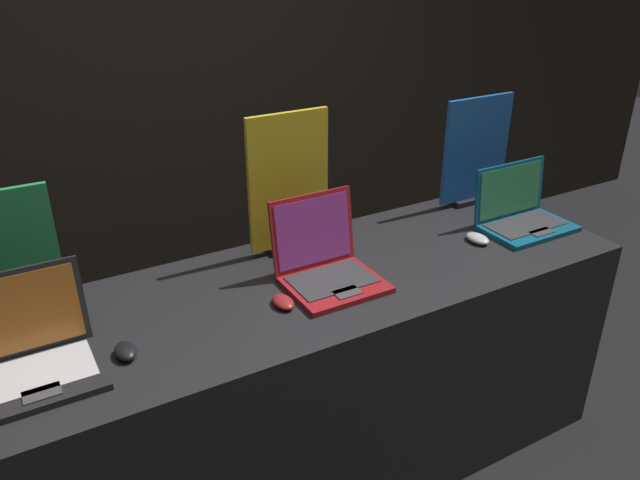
{
  "coord_description": "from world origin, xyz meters",
  "views": [
    {
      "loc": [
        -0.95,
        -1.3,
        1.98
      ],
      "look_at": [
        0.01,
        0.37,
        1.03
      ],
      "focal_mm": 35.0,
      "sensor_mm": 36.0,
      "label": 1
    }
  ],
  "objects_px": {
    "mouse_middle": "(283,302)",
    "promo_stand_middle": "(289,187)",
    "laptop_middle": "(326,263)",
    "promo_stand_back": "(476,154)",
    "laptop_front": "(32,353)",
    "laptop_back": "(521,213)",
    "promo_stand_front": "(8,262)",
    "mouse_front": "(126,351)",
    "mouse_back": "(478,238)"
  },
  "relations": [
    {
      "from": "laptop_middle",
      "to": "laptop_back",
      "type": "distance_m",
      "value": 0.93
    },
    {
      "from": "promo_stand_front",
      "to": "promo_stand_back",
      "type": "relative_size",
      "value": 0.91
    },
    {
      "from": "mouse_middle",
      "to": "promo_stand_middle",
      "type": "height_order",
      "value": "promo_stand_middle"
    },
    {
      "from": "mouse_back",
      "to": "laptop_middle",
      "type": "bearing_deg",
      "value": 176.9
    },
    {
      "from": "mouse_middle",
      "to": "laptop_middle",
      "type": "bearing_deg",
      "value": 20.52
    },
    {
      "from": "laptop_back",
      "to": "mouse_back",
      "type": "distance_m",
      "value": 0.26
    },
    {
      "from": "promo_stand_back",
      "to": "laptop_front",
      "type": "bearing_deg",
      "value": -170.01
    },
    {
      "from": "laptop_middle",
      "to": "promo_stand_back",
      "type": "distance_m",
      "value": 0.99
    },
    {
      "from": "laptop_front",
      "to": "promo_stand_front",
      "type": "bearing_deg",
      "value": 90.0
    },
    {
      "from": "mouse_front",
      "to": "promo_stand_back",
      "type": "height_order",
      "value": "promo_stand_back"
    },
    {
      "from": "promo_stand_front",
      "to": "promo_stand_middle",
      "type": "height_order",
      "value": "promo_stand_middle"
    },
    {
      "from": "mouse_front",
      "to": "mouse_middle",
      "type": "relative_size",
      "value": 0.94
    },
    {
      "from": "promo_stand_middle",
      "to": "mouse_back",
      "type": "height_order",
      "value": "promo_stand_middle"
    },
    {
      "from": "laptop_front",
      "to": "laptop_middle",
      "type": "bearing_deg",
      "value": 2.68
    },
    {
      "from": "mouse_front",
      "to": "mouse_back",
      "type": "xyz_separation_m",
      "value": [
        1.4,
        0.06,
        -0.0
      ]
    },
    {
      "from": "laptop_front",
      "to": "mouse_front",
      "type": "xyz_separation_m",
      "value": [
        0.24,
        -0.05,
        -0.05
      ]
    },
    {
      "from": "laptop_back",
      "to": "mouse_middle",
      "type": "bearing_deg",
      "value": -176.62
    },
    {
      "from": "mouse_front",
      "to": "promo_stand_front",
      "type": "xyz_separation_m",
      "value": [
        -0.24,
        0.35,
        0.19
      ]
    },
    {
      "from": "laptop_back",
      "to": "promo_stand_front",
      "type": "bearing_deg",
      "value": 172.13
    },
    {
      "from": "mouse_middle",
      "to": "promo_stand_middle",
      "type": "distance_m",
      "value": 0.48
    },
    {
      "from": "mouse_front",
      "to": "mouse_middle",
      "type": "distance_m",
      "value": 0.52
    },
    {
      "from": "promo_stand_front",
      "to": "laptop_middle",
      "type": "relative_size",
      "value": 1.36
    },
    {
      "from": "promo_stand_middle",
      "to": "mouse_front",
      "type": "bearing_deg",
      "value": -152.88
    },
    {
      "from": "promo_stand_middle",
      "to": "promo_stand_back",
      "type": "xyz_separation_m",
      "value": [
        0.93,
        0.01,
        -0.03
      ]
    },
    {
      "from": "mouse_middle",
      "to": "promo_stand_back",
      "type": "relative_size",
      "value": 0.21
    },
    {
      "from": "laptop_middle",
      "to": "promo_stand_middle",
      "type": "relative_size",
      "value": 0.6
    },
    {
      "from": "mouse_front",
      "to": "laptop_middle",
      "type": "xyz_separation_m",
      "value": [
        0.73,
        0.1,
        0.05
      ]
    },
    {
      "from": "promo_stand_middle",
      "to": "promo_stand_front",
      "type": "bearing_deg",
      "value": -178.54
    },
    {
      "from": "mouse_front",
      "to": "promo_stand_back",
      "type": "distance_m",
      "value": 1.72
    },
    {
      "from": "promo_stand_middle",
      "to": "mouse_middle",
      "type": "bearing_deg",
      "value": -120.53
    },
    {
      "from": "promo_stand_middle",
      "to": "laptop_back",
      "type": "height_order",
      "value": "promo_stand_middle"
    },
    {
      "from": "promo_stand_front",
      "to": "promo_stand_middle",
      "type": "bearing_deg",
      "value": 1.46
    },
    {
      "from": "laptop_front",
      "to": "promo_stand_back",
      "type": "distance_m",
      "value": 1.93
    },
    {
      "from": "laptop_back",
      "to": "promo_stand_back",
      "type": "distance_m",
      "value": 0.35
    },
    {
      "from": "mouse_back",
      "to": "promo_stand_back",
      "type": "distance_m",
      "value": 0.47
    },
    {
      "from": "laptop_front",
      "to": "promo_stand_front",
      "type": "distance_m",
      "value": 0.33
    },
    {
      "from": "laptop_middle",
      "to": "laptop_front",
      "type": "bearing_deg",
      "value": -177.32
    },
    {
      "from": "mouse_front",
      "to": "laptop_middle",
      "type": "relative_size",
      "value": 0.3
    },
    {
      "from": "laptop_front",
      "to": "promo_stand_front",
      "type": "relative_size",
      "value": 0.78
    },
    {
      "from": "promo_stand_front",
      "to": "laptop_back",
      "type": "bearing_deg",
      "value": -7.87
    },
    {
      "from": "mouse_middle",
      "to": "mouse_back",
      "type": "distance_m",
      "value": 0.89
    },
    {
      "from": "mouse_front",
      "to": "promo_stand_front",
      "type": "distance_m",
      "value": 0.46
    },
    {
      "from": "promo_stand_front",
      "to": "promo_stand_middle",
      "type": "distance_m",
      "value": 0.97
    },
    {
      "from": "mouse_front",
      "to": "mouse_back",
      "type": "bearing_deg",
      "value": 2.45
    },
    {
      "from": "laptop_front",
      "to": "laptop_back",
      "type": "xyz_separation_m",
      "value": [
        1.9,
        0.03,
        -0.0
      ]
    },
    {
      "from": "laptop_middle",
      "to": "mouse_back",
      "type": "distance_m",
      "value": 0.68
    },
    {
      "from": "laptop_middle",
      "to": "promo_stand_middle",
      "type": "distance_m",
      "value": 0.34
    },
    {
      "from": "mouse_middle",
      "to": "mouse_back",
      "type": "xyz_separation_m",
      "value": [
        0.88,
        0.04,
        0.0
      ]
    },
    {
      "from": "laptop_front",
      "to": "mouse_middle",
      "type": "relative_size",
      "value": 3.36
    },
    {
      "from": "mouse_front",
      "to": "promo_stand_middle",
      "type": "bearing_deg",
      "value": 27.12
    }
  ]
}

